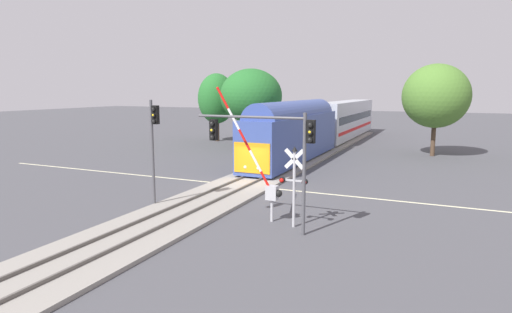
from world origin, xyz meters
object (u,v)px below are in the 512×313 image
pine_left_background (217,99)px  oak_behind_train (251,96)px  crossing_gate_near (265,179)px  oak_far_right (436,96)px  traffic_signal_median (154,136)px  traffic_signal_near_right (271,141)px  crossing_signal_mast (294,178)px  commuter_train (325,123)px

pine_left_background → oak_behind_train: bearing=-32.0°
crossing_gate_near → oak_far_right: (6.78, 26.15, 3.70)m
oak_behind_train → pine_left_background: (-6.65, 4.16, -0.43)m
traffic_signal_median → pine_left_background: size_ratio=0.70×
traffic_signal_near_right → oak_behind_train: bearing=116.5°
pine_left_background → oak_far_right: bearing=-5.2°
pine_left_background → traffic_signal_median: bearing=-67.0°
crossing_gate_near → traffic_signal_median: (-6.50, -0.12, 1.82)m
oak_behind_train → oak_far_right: oak_far_right is taller
traffic_signal_median → oak_far_right: 29.49m
crossing_gate_near → oak_behind_train: oak_behind_train is taller
crossing_signal_mast → pine_left_background: (-20.24, 28.85, 2.96)m
oak_far_right → traffic_signal_median: bearing=-116.8°
crossing_signal_mast → traffic_signal_near_right: bearing=-132.3°
commuter_train → traffic_signal_near_right: 29.06m
traffic_signal_median → oak_behind_train: 25.06m
crossing_gate_near → traffic_signal_median: bearing=-178.9°
traffic_signal_near_right → traffic_signal_median: bearing=170.8°
traffic_signal_near_right → pine_left_background: pine_left_background is taller
traffic_signal_median → pine_left_background: bearing=113.0°
commuter_train → crossing_gate_near: bearing=-80.8°
commuter_train → traffic_signal_median: 27.47m
traffic_signal_median → pine_left_background: (-12.11, 28.56, 1.37)m
crossing_gate_near → crossing_signal_mast: crossing_gate_near is taller
oak_behind_train → pine_left_background: oak_behind_train is taller
traffic_signal_near_right → pine_left_background: (-19.43, 29.74, 1.17)m
oak_behind_train → crossing_gate_near: bearing=-63.8°
commuter_train → oak_behind_train: 8.63m
traffic_signal_median → traffic_signal_near_right: bearing=-9.2°
traffic_signal_median → traffic_signal_near_right: (7.32, -1.18, 0.21)m
crossing_signal_mast → pine_left_background: size_ratio=0.45×
crossing_gate_near → traffic_signal_median: crossing_gate_near is taller
crossing_gate_near → oak_behind_train: (-11.95, 24.27, 3.63)m
oak_behind_train → oak_far_right: 18.82m
crossing_gate_near → traffic_signal_median: size_ratio=1.11×
commuter_train → oak_far_right: bearing=-5.6°
commuter_train → crossing_gate_near: (4.41, -27.24, -0.67)m
crossing_gate_near → oak_far_right: oak_far_right is taller
crossing_signal_mast → oak_far_right: size_ratio=0.43×
commuter_train → traffic_signal_median: bearing=-94.4°
crossing_gate_near → traffic_signal_median: 6.75m
pine_left_background → oak_far_right: 25.49m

